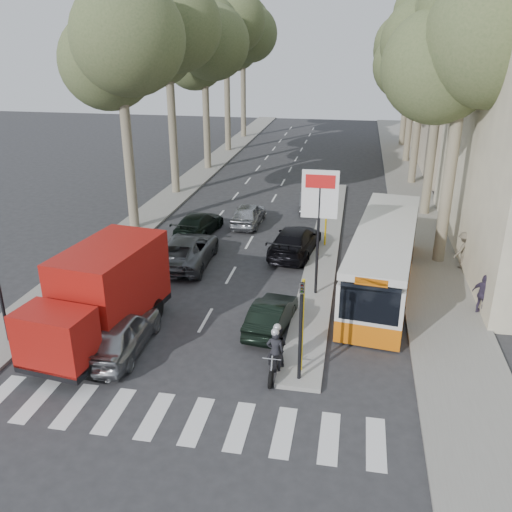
{
  "coord_description": "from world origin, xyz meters",
  "views": [
    {
      "loc": [
        4.61,
        -16.45,
        10.55
      ],
      "look_at": [
        0.56,
        5.23,
        1.6
      ],
      "focal_mm": 38.0,
      "sensor_mm": 36.0,
      "label": 1
    }
  ],
  "objects": [
    {
      "name": "queue_car_b",
      "position": [
        1.77,
        9.76,
        0.73
      ],
      "size": [
        2.64,
        5.23,
        1.46
      ],
      "primitive_type": "imported",
      "rotation": [
        0.0,
        0.0,
        3.02
      ],
      "color": "black",
      "rests_on": "ground"
    },
    {
      "name": "queue_car_e",
      "position": [
        -4.0,
        11.74,
        0.64
      ],
      "size": [
        2.23,
        4.59,
        1.29
      ],
      "primitive_type": "imported",
      "rotation": [
        0.0,
        0.0,
        3.04
      ],
      "color": "black",
      "rests_on": "ground"
    },
    {
      "name": "motorcycle",
      "position": [
        2.4,
        -1.0,
        0.8
      ],
      "size": [
        0.75,
        2.08,
        1.77
      ],
      "rotation": [
        0.0,
        0.0,
        -0.02
      ],
      "color": "black",
      "rests_on": "ground"
    },
    {
      "name": "tree_r_b",
      "position": [
        9.23,
        18.11,
        11.42
      ],
      "size": [
        7.4,
        7.2,
        15.27
      ],
      "color": "#6B604C",
      "rests_on": "ground"
    },
    {
      "name": "sidewalk_right",
      "position": [
        8.6,
        25.0,
        0.06
      ],
      "size": [
        3.2,
        70.0,
        0.12
      ],
      "primitive_type": "cube",
      "color": "gray",
      "rests_on": "ground"
    },
    {
      "name": "median_left",
      "position": [
        -8.0,
        28.0,
        0.06
      ],
      "size": [
        2.4,
        64.0,
        0.12
      ],
      "primitive_type": "cube",
      "color": "gray",
      "rests_on": "ground"
    },
    {
      "name": "queue_car_a",
      "position": [
        -3.36,
        7.52,
        0.72
      ],
      "size": [
        2.57,
        5.26,
        1.44
      ],
      "primitive_type": "imported",
      "rotation": [
        0.0,
        0.0,
        3.18
      ],
      "color": "#4A4E52",
      "rests_on": "ground"
    },
    {
      "name": "tree_l_d",
      "position": [
        -7.87,
        36.11,
        11.76
      ],
      "size": [
        7.4,
        7.2,
        15.66
      ],
      "color": "#6B604C",
      "rests_on": "ground"
    },
    {
      "name": "queue_car_d",
      "position": [
        1.8,
        17.67,
        0.6
      ],
      "size": [
        1.56,
        3.71,
        1.19
      ],
      "primitive_type": "imported",
      "rotation": [
        0.0,
        0.0,
        3.22
      ],
      "color": "#484A4F",
      "rests_on": "ground"
    },
    {
      "name": "tree_l_c",
      "position": [
        -7.77,
        28.11,
        10.04
      ],
      "size": [
        7.4,
        7.2,
        13.71
      ],
      "color": "#6B604C",
      "rests_on": "ground"
    },
    {
      "name": "pedestrian_far",
      "position": [
        10.0,
        9.21,
        1.03
      ],
      "size": [
        1.23,
        1.16,
        1.82
      ],
      "primitive_type": "imported",
      "rotation": [
        0.0,
        0.0,
        3.85
      ],
      "color": "brown",
      "rests_on": "sidewalk_right"
    },
    {
      "name": "tree_l_e",
      "position": [
        -7.97,
        44.11,
        10.73
      ],
      "size": [
        7.4,
        7.2,
        14.49
      ],
      "color": "#6B604C",
      "rests_on": "ground"
    },
    {
      "name": "tree_r_d",
      "position": [
        9.13,
        34.11,
        11.07
      ],
      "size": [
        7.4,
        7.2,
        14.88
      ],
      "color": "#6B604C",
      "rests_on": "ground"
    },
    {
      "name": "tree_l_b",
      "position": [
        -7.97,
        20.11,
        11.07
      ],
      "size": [
        7.4,
        7.2,
        14.88
      ],
      "color": "#6B604C",
      "rests_on": "ground"
    },
    {
      "name": "red_truck",
      "position": [
        -4.17,
        -0.03,
        1.83
      ],
      "size": [
        3.26,
        6.76,
        3.47
      ],
      "rotation": [
        0.0,
        0.0,
        -0.13
      ],
      "color": "black",
      "rests_on": "ground"
    },
    {
      "name": "dark_hatchback",
      "position": [
        1.8,
        1.81,
        0.6
      ],
      "size": [
        1.72,
        3.79,
        1.21
      ],
      "primitive_type": "imported",
      "rotation": [
        0.0,
        0.0,
        3.02
      ],
      "color": "black",
      "rests_on": "ground"
    },
    {
      "name": "tree_l_a",
      "position": [
        -7.87,
        12.11,
        10.38
      ],
      "size": [
        7.4,
        7.2,
        14.1
      ],
      "color": "#6B604C",
      "rests_on": "ground"
    },
    {
      "name": "city_bus",
      "position": [
        6.1,
        6.42,
        1.53
      ],
      "size": [
        3.76,
        11.24,
        2.91
      ],
      "rotation": [
        0.0,
        0.0,
        -0.13
      ],
      "color": "#D2600B",
      "rests_on": "ground"
    },
    {
      "name": "tree_r_e",
      "position": [
        9.23,
        42.11,
        10.38
      ],
      "size": [
        7.4,
        7.2,
        14.1
      ],
      "color": "#6B604C",
      "rests_on": "ground"
    },
    {
      "name": "building_far",
      "position": [
        15.5,
        34.0,
        8.0
      ],
      "size": [
        11.0,
        20.0,
        16.0
      ],
      "primitive_type": "cube",
      "color": "#B7A88E",
      "rests_on": "ground"
    },
    {
      "name": "pedestrian_near",
      "position": [
        10.0,
        4.43,
        0.95
      ],
      "size": [
        1.04,
        1.02,
        1.67
      ],
      "primitive_type": "imported",
      "rotation": [
        0.0,
        0.0,
        2.39
      ],
      "color": "#392F47",
      "rests_on": "sidewalk_right"
    },
    {
      "name": "tree_r_a",
      "position": [
        9.13,
        10.11,
        10.38
      ],
      "size": [
        7.4,
        7.2,
        14.1
      ],
      "color": "#6B604C",
      "rests_on": "ground"
    },
    {
      "name": "ground",
      "position": [
        0.0,
        0.0,
        0.0
      ],
      "size": [
        120.0,
        120.0,
        0.0
      ],
      "primitive_type": "plane",
      "color": "#28282B",
      "rests_on": "ground"
    },
    {
      "name": "tree_r_c",
      "position": [
        9.03,
        26.11,
        9.69
      ],
      "size": [
        7.4,
        7.2,
        13.32
      ],
      "color": "#6B604C",
      "rests_on": "ground"
    },
    {
      "name": "silver_hatchback",
      "position": [
        -3.26,
        -0.77,
        0.77
      ],
      "size": [
        1.89,
        4.53,
        1.53
      ],
      "primitive_type": "imported",
      "rotation": [
        0.0,
        0.0,
        3.16
      ],
      "color": "#96999E",
      "rests_on": "ground"
    },
    {
      "name": "traffic_island",
      "position": [
        3.25,
        11.0,
        0.08
      ],
      "size": [
        1.5,
        26.0,
        0.16
      ],
      "primitive_type": "cube",
      "color": "gray",
      "rests_on": "ground"
    },
    {
      "name": "traffic_light_island",
      "position": [
        3.25,
        -1.5,
        2.49
      ],
      "size": [
        0.16,
        0.41,
        3.6
      ],
      "color": "black",
      "rests_on": "ground"
    },
    {
      "name": "billboard",
      "position": [
        3.25,
        5.0,
        3.7
      ],
      "size": [
        1.5,
        12.1,
        5.6
      ],
      "color": "yellow",
      "rests_on": "ground"
    },
    {
      "name": "queue_car_c",
      "position": [
        -1.54,
        13.96,
        0.67
      ],
      "size": [
        1.69,
        3.99,
        1.35
      ],
      "primitive_type": "imported",
      "rotation": [
        0.0,
        0.0,
        3.12
      ],
      "color": "#A1A4A9",
      "rests_on": "ground"
    }
  ]
}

